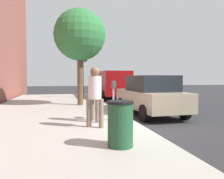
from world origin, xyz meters
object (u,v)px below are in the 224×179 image
at_px(pedestrian_at_meter, 95,92).
at_px(pedestrian_bystander, 95,92).
at_px(parked_van_far, 111,83).
at_px(traffic_signal, 84,66).
at_px(parked_sedan_near, 150,95).
at_px(parking_meter, 113,92).
at_px(street_tree, 80,35).
at_px(trash_bin, 120,124).

distance_m(pedestrian_at_meter, pedestrian_bystander, 0.93).
height_order(parked_van_far, traffic_signal, traffic_signal).
relative_size(pedestrian_bystander, parked_sedan_near, 0.41).
relative_size(parking_meter, parked_van_far, 0.27).
bearing_deg(street_tree, pedestrian_at_meter, -178.66).
bearing_deg(traffic_signal, parked_van_far, -79.68).
bearing_deg(parked_van_far, trash_bin, 168.37).
height_order(parking_meter, traffic_signal, traffic_signal).
height_order(parking_meter, street_tree, street_tree).
distance_m(parking_meter, traffic_signal, 9.33).
bearing_deg(parked_sedan_near, traffic_signal, 16.04).
height_order(pedestrian_at_meter, parked_van_far, parked_van_far).
xyz_separation_m(pedestrian_bystander, parked_sedan_near, (2.57, -2.88, -0.36)).
distance_m(pedestrian_bystander, parked_van_far, 11.02).
xyz_separation_m(pedestrian_at_meter, parked_van_far, (9.72, -2.75, 0.09)).
bearing_deg(parked_sedan_near, street_tree, 41.69).
distance_m(pedestrian_at_meter, parked_sedan_near, 3.22).
distance_m(street_tree, trash_bin, 8.47).
bearing_deg(parking_meter, street_tree, 9.59).
relative_size(pedestrian_at_meter, trash_bin, 1.72).
relative_size(parking_meter, street_tree, 0.26).
bearing_deg(pedestrian_bystander, street_tree, 28.88).
distance_m(pedestrian_at_meter, traffic_signal, 9.44).
bearing_deg(pedestrian_bystander, trash_bin, -143.07).
bearing_deg(traffic_signal, parked_sedan_near, -163.96).
bearing_deg(pedestrian_at_meter, traffic_signal, 67.66).
distance_m(pedestrian_at_meter, street_tree, 5.64).
bearing_deg(street_tree, trash_bin, -178.08).
xyz_separation_m(parking_meter, parked_sedan_near, (1.55, -2.06, -0.27)).
bearing_deg(pedestrian_bystander, pedestrian_at_meter, 21.05).
bearing_deg(parked_van_far, traffic_signal, 100.32).
relative_size(pedestrian_bystander, trash_bin, 1.82).
bearing_deg(pedestrian_at_meter, parking_meter, -10.57).
distance_m(pedestrian_bystander, parked_sedan_near, 3.87).
relative_size(pedestrian_at_meter, traffic_signal, 0.48).
xyz_separation_m(parking_meter, pedestrian_at_meter, (-0.10, 0.69, 0.00)).
bearing_deg(parking_meter, parked_sedan_near, -53.03).
distance_m(parking_meter, parked_van_far, 9.84).
xyz_separation_m(parked_van_far, street_tree, (-4.86, 2.86, 2.77)).
relative_size(parked_van_far, trash_bin, 5.18).
bearing_deg(traffic_signal, street_tree, 171.64).
bearing_deg(trash_bin, parked_sedan_near, -29.73).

